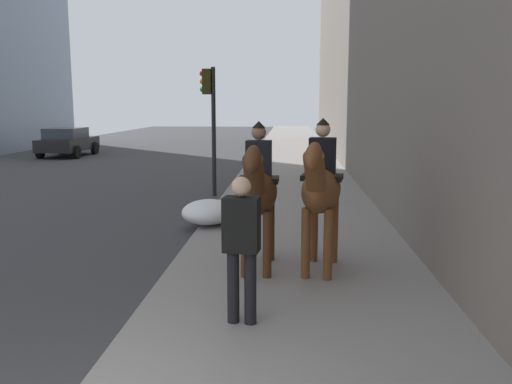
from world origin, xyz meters
The scene contains 6 objects.
mounted_horse_near centered at (4.51, -1.40, 1.35)m, with size 2.15×0.61×2.25m.
mounted_horse_far centered at (4.48, -2.33, 1.39)m, with size 2.14×0.81×2.29m.
pedestrian_greeting centered at (2.46, -1.33, 1.10)m, with size 0.31×0.43×1.70m.
car_near_lane centered at (23.23, 9.32, 0.75)m, with size 3.93×2.06×1.44m.
traffic_light_near_curb centered at (11.87, 0.39, 2.45)m, with size 0.20×0.44×3.63m.
snow_pile_far centered at (7.68, -0.15, 0.37)m, with size 1.42×1.10×0.49m, color white.
Camera 1 is at (-3.46, -1.87, 2.61)m, focal length 38.11 mm.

